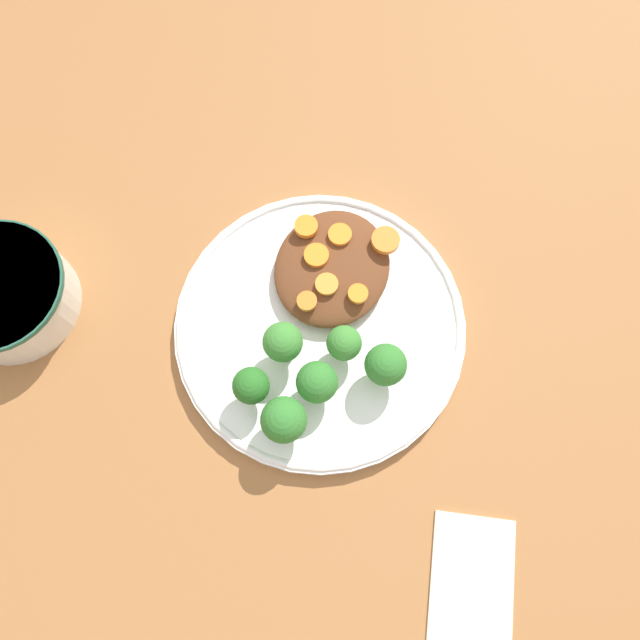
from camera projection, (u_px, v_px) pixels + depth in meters
ground_plane at (320, 329)px, 0.61m from camera, size 4.00×4.00×0.00m
plate at (320, 326)px, 0.60m from camera, size 0.28×0.28×0.02m
dip_bowl at (3, 293)px, 0.59m from camera, size 0.13×0.13×0.05m
stew_mound at (332, 268)px, 0.60m from camera, size 0.12×0.11×0.02m
broccoli_floret_0 at (283, 343)px, 0.55m from camera, size 0.04×0.04×0.05m
broccoli_floret_1 at (385, 366)px, 0.55m from camera, size 0.04×0.04×0.05m
broccoli_floret_2 at (251, 386)px, 0.54m from camera, size 0.03×0.03×0.05m
broccoli_floret_3 at (317, 383)px, 0.55m from camera, size 0.04×0.04×0.05m
broccoli_floret_4 at (284, 420)px, 0.53m from camera, size 0.04×0.04×0.05m
broccoli_floret_5 at (344, 344)px, 0.56m from camera, size 0.03×0.03×0.05m
carrot_slice_0 at (327, 284)px, 0.58m from camera, size 0.02×0.02×0.00m
carrot_slice_1 at (340, 235)px, 0.59m from camera, size 0.02×0.02×0.00m
carrot_slice_2 at (316, 255)px, 0.59m from camera, size 0.02×0.02×0.00m
carrot_slice_3 at (306, 227)px, 0.59m from camera, size 0.02×0.02×0.01m
carrot_slice_4 at (358, 294)px, 0.57m from camera, size 0.02×0.02×0.01m
carrot_slice_5 at (307, 301)px, 0.57m from camera, size 0.02×0.02×0.01m
carrot_slice_6 at (385, 240)px, 0.59m from camera, size 0.03×0.03×0.01m
napkin at (472, 582)px, 0.54m from camera, size 0.12×0.10×0.01m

